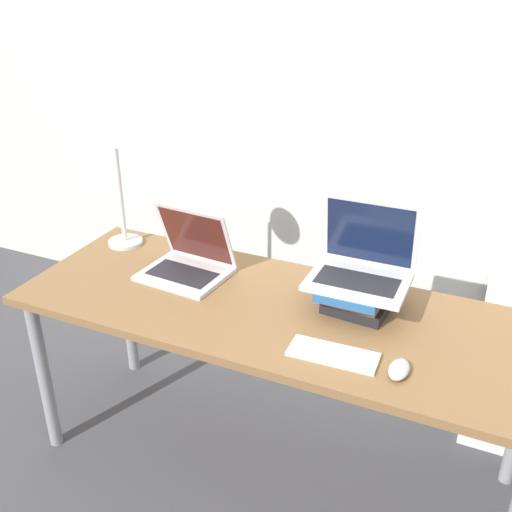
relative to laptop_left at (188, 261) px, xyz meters
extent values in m
cube|color=silver|center=(0.39, 0.94, 0.60)|extent=(8.00, 0.05, 2.70)
cube|color=brown|center=(0.39, -0.09, -0.07)|extent=(1.80, 0.67, 0.03)
cylinder|color=gray|center=(-0.45, -0.37, -0.42)|extent=(0.05, 0.05, 0.67)
cylinder|color=gray|center=(-0.45, 0.18, -0.42)|extent=(0.05, 0.05, 0.67)
cube|color=silver|center=(0.00, -0.03, -0.04)|extent=(0.32, 0.28, 0.02)
cube|color=#232328|center=(0.00, -0.04, -0.03)|extent=(0.26, 0.15, 0.00)
cube|color=silver|center=(0.00, 0.06, 0.08)|extent=(0.31, 0.12, 0.24)
cube|color=#4C1E19|center=(0.00, 0.05, 0.08)|extent=(0.28, 0.10, 0.21)
cube|color=black|center=(0.65, 0.03, -0.03)|extent=(0.22, 0.23, 0.04)
cube|color=olive|center=(0.64, 0.03, 0.00)|extent=(0.19, 0.21, 0.03)
cube|color=#235693|center=(0.63, 0.02, 0.03)|extent=(0.21, 0.27, 0.03)
cube|color=silver|center=(0.64, 0.02, 0.05)|extent=(0.33, 0.25, 0.02)
cube|color=#232328|center=(0.64, 0.00, 0.06)|extent=(0.27, 0.13, 0.00)
cube|color=silver|center=(0.64, 0.12, 0.19)|extent=(0.33, 0.04, 0.25)
cube|color=#0F1938|center=(0.64, 0.12, 0.18)|extent=(0.29, 0.03, 0.22)
cube|color=white|center=(0.66, -0.28, -0.04)|extent=(0.27, 0.11, 0.01)
cube|color=silver|center=(0.66, -0.28, -0.04)|extent=(0.25, 0.09, 0.00)
ellipsoid|color=#B2B2B7|center=(0.85, -0.28, -0.04)|extent=(0.06, 0.11, 0.03)
cylinder|color=silver|center=(-0.37, 0.11, -0.04)|extent=(0.14, 0.14, 0.01)
cylinder|color=silver|center=(-0.37, 0.11, 0.19)|extent=(0.02, 0.02, 0.45)
cone|color=silver|center=(-0.29, 0.07, 0.47)|extent=(0.16, 0.19, 0.17)
camera|label=1|loc=(1.05, -1.70, 1.02)|focal=42.00mm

